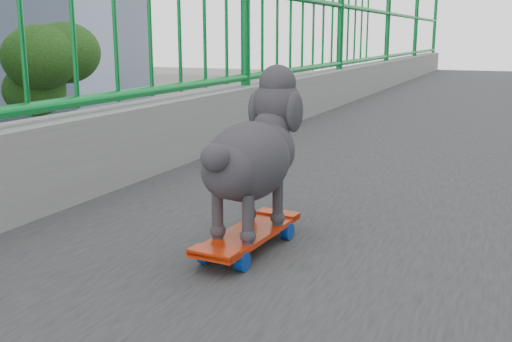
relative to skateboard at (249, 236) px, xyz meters
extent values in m
cylinder|color=#0E8233|center=(-0.86, 7.84, 0.81)|extent=(0.06, 0.06, 1.10)
cylinder|color=black|center=(-25.36, 25.84, -5.66)|extent=(0.44, 0.44, 2.77)
ellipsoid|color=#0F3910|center=(-25.36, 25.84, -2.41)|extent=(4.40, 4.40, 3.74)
cube|color=red|center=(0.00, 0.00, 0.01)|extent=(0.15, 0.44, 0.01)
cube|color=#99999E|center=(-0.01, -0.14, -0.01)|extent=(0.08, 0.03, 0.02)
cylinder|color=#07359D|center=(-0.06, -0.13, -0.02)|extent=(0.03, 0.05, 0.05)
sphere|color=yellow|center=(-0.06, -0.13, -0.02)|extent=(0.02, 0.02, 0.02)
cylinder|color=#07359D|center=(0.05, -0.14, -0.02)|extent=(0.03, 0.05, 0.05)
sphere|color=yellow|center=(0.05, -0.14, -0.02)|extent=(0.02, 0.02, 0.02)
cube|color=#99999E|center=(0.01, 0.14, -0.01)|extent=(0.08, 0.03, 0.02)
cylinder|color=#07359D|center=(-0.05, 0.14, -0.02)|extent=(0.03, 0.05, 0.05)
sphere|color=yellow|center=(-0.05, 0.14, -0.02)|extent=(0.02, 0.02, 0.02)
cylinder|color=#07359D|center=(0.06, 0.13, -0.02)|extent=(0.03, 0.05, 0.05)
sphere|color=yellow|center=(0.06, 0.13, -0.02)|extent=(0.02, 0.02, 0.02)
ellipsoid|color=#2B282D|center=(0.00, 0.00, 0.21)|extent=(0.22, 0.33, 0.22)
sphere|color=#2B282D|center=(0.01, 0.18, 0.35)|extent=(0.14, 0.14, 0.14)
sphere|color=black|center=(0.02, 0.27, 0.33)|extent=(0.02, 0.02, 0.02)
sphere|color=#2B282D|center=(-0.01, -0.17, 0.26)|extent=(0.07, 0.07, 0.07)
cylinder|color=#2B282D|center=(-0.04, 0.09, 0.08)|extent=(0.03, 0.03, 0.13)
cylinder|color=#2B282D|center=(0.05, 0.09, 0.08)|extent=(0.03, 0.03, 0.13)
cylinder|color=#2B282D|center=(-0.05, -0.09, 0.08)|extent=(0.03, 0.03, 0.13)
cylinder|color=#2B282D|center=(0.04, -0.09, 0.08)|extent=(0.03, 0.03, 0.13)
imported|color=#B7071B|center=(-11.86, 11.84, -6.32)|extent=(2.41, 5.23, 1.45)
camera|label=1|loc=(0.66, -1.45, 0.55)|focal=42.00mm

